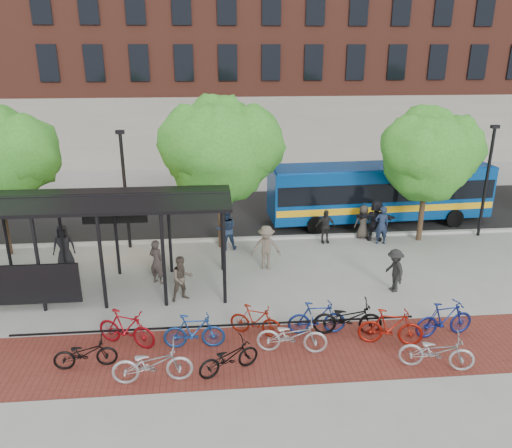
{
  "coord_description": "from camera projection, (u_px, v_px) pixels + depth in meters",
  "views": [
    {
      "loc": [
        -3.33,
        -17.17,
        8.3
      ],
      "look_at": [
        -1.62,
        1.63,
        1.6
      ],
      "focal_mm": 35.0,
      "sensor_mm": 36.0,
      "label": 1
    }
  ],
  "objects": [
    {
      "name": "pedestrian_5",
      "position": [
        376.0,
        220.0,
        22.43
      ],
      "size": [
        1.88,
        0.99,
        1.93
      ],
      "primitive_type": "imported",
      "rotation": [
        0.0,
        0.0,
        2.89
      ],
      "color": "black",
      "rests_on": "ground"
    },
    {
      "name": "pedestrian_8",
      "position": [
        182.0,
        279.0,
        17.12
      ],
      "size": [
        0.96,
        0.87,
        1.61
      ],
      "primitive_type": "imported",
      "rotation": [
        0.0,
        0.0,
        0.4
      ],
      "color": "#4D4339",
      "rests_on": "ground"
    },
    {
      "name": "bike_2",
      "position": [
        152.0,
        364.0,
        12.94
      ],
      "size": [
        2.12,
        0.8,
        1.1
      ],
      "primitive_type": "imported",
      "rotation": [
        0.0,
        0.0,
        1.6
      ],
      "color": "#A0A0A2",
      "rests_on": "ground"
    },
    {
      "name": "bike_0",
      "position": [
        85.0,
        353.0,
        13.57
      ],
      "size": [
        1.74,
        0.75,
        0.89
      ],
      "primitive_type": "imported",
      "rotation": [
        0.0,
        0.0,
        1.67
      ],
      "color": "black",
      "rests_on": "ground"
    },
    {
      "name": "pedestrian_3",
      "position": [
        266.0,
        248.0,
        19.52
      ],
      "size": [
        1.23,
        0.8,
        1.8
      ],
      "primitive_type": "imported",
      "rotation": [
        0.0,
        0.0,
        -0.11
      ],
      "color": "#64584A",
      "rests_on": "ground"
    },
    {
      "name": "building_brick",
      "position": [
        369.0,
        25.0,
        41.08
      ],
      "size": [
        55.0,
        14.0,
        20.0
      ],
      "primitive_type": "cube",
      "color": "brown",
      "rests_on": "ground"
    },
    {
      "name": "ground",
      "position": [
        302.0,
        276.0,
        19.17
      ],
      "size": [
        160.0,
        160.0,
        0.0
      ],
      "primitive_type": "plane",
      "color": "#9E9E99",
      "rests_on": "ground"
    },
    {
      "name": "pedestrian_4",
      "position": [
        325.0,
        226.0,
        22.22
      ],
      "size": [
        0.92,
        0.43,
        1.53
      ],
      "primitive_type": "imported",
      "rotation": [
        0.0,
        0.0,
        6.35
      ],
      "color": "#242424",
      "rests_on": "ground"
    },
    {
      "name": "brick_strip",
      "position": [
        264.0,
        354.0,
        14.31
      ],
      "size": [
        24.0,
        3.0,
        0.01
      ],
      "primitive_type": "cube",
      "color": "maroon",
      "rests_on": "ground"
    },
    {
      "name": "asphalt_street",
      "position": [
        275.0,
        212.0,
        26.68
      ],
      "size": [
        160.0,
        8.0,
        0.01
      ],
      "primitive_type": "cube",
      "color": "black",
      "rests_on": "ground"
    },
    {
      "name": "pedestrian_0",
      "position": [
        64.0,
        246.0,
        19.75
      ],
      "size": [
        0.91,
        0.64,
        1.76
      ],
      "primitive_type": "imported",
      "rotation": [
        0.0,
        0.0,
        0.09
      ],
      "color": "black",
      "rests_on": "ground"
    },
    {
      "name": "bus_shelter",
      "position": [
        72.0,
        212.0,
        17.03
      ],
      "size": [
        10.6,
        3.07,
        3.6
      ],
      "color": "black",
      "rests_on": "ground"
    },
    {
      "name": "pedestrian_1",
      "position": [
        157.0,
        262.0,
        18.34
      ],
      "size": [
        0.75,
        0.68,
        1.71
      ],
      "primitive_type": "imported",
      "rotation": [
        0.0,
        0.0,
        2.57
      ],
      "color": "#3B322F",
      "rests_on": "ground"
    },
    {
      "name": "bike_3",
      "position": [
        194.0,
        331.0,
        14.43
      ],
      "size": [
        1.82,
        0.57,
        1.08
      ],
      "primitive_type": "imported",
      "rotation": [
        0.0,
        0.0,
        1.54
      ],
      "color": "navy",
      "rests_on": "ground"
    },
    {
      "name": "tree_b",
      "position": [
        221.0,
        146.0,
        20.58
      ],
      "size": [
        5.15,
        4.2,
        6.47
      ],
      "color": "#382619",
      "rests_on": "ground"
    },
    {
      "name": "bike_6",
      "position": [
        292.0,
        335.0,
        14.24
      ],
      "size": [
        2.12,
        1.02,
        1.07
      ],
      "primitive_type": "imported",
      "rotation": [
        0.0,
        0.0,
        1.41
      ],
      "color": "#AEAEB0",
      "rests_on": "ground"
    },
    {
      "name": "tree_c",
      "position": [
        430.0,
        152.0,
        21.48
      ],
      "size": [
        4.66,
        3.8,
        5.92
      ],
      "color": "#382619",
      "rests_on": "ground"
    },
    {
      "name": "pedestrian_9",
      "position": [
        395.0,
        270.0,
        17.76
      ],
      "size": [
        0.74,
        1.11,
        1.6
      ],
      "primitive_type": "imported",
      "rotation": [
        0.0,
        0.0,
        4.86
      ],
      "color": "black",
      "rests_on": "ground"
    },
    {
      "name": "bike_7",
      "position": [
        317.0,
        318.0,
        15.16
      ],
      "size": [
        1.8,
        0.56,
        1.07
      ],
      "primitive_type": "imported",
      "rotation": [
        0.0,
        0.0,
        1.54
      ],
      "color": "navy",
      "rests_on": "ground"
    },
    {
      "name": "bike_rack_rail",
      "position": [
        218.0,
        339.0,
        15.04
      ],
      "size": [
        12.0,
        0.05,
        0.95
      ],
      "primitive_type": "cube",
      "color": "black",
      "rests_on": "ground"
    },
    {
      "name": "bus",
      "position": [
        379.0,
        190.0,
        24.52
      ],
      "size": [
        10.95,
        3.02,
        2.93
      ],
      "rotation": [
        0.0,
        0.0,
        0.05
      ],
      "color": "navy",
      "rests_on": "ground"
    },
    {
      "name": "bike_1",
      "position": [
        126.0,
        328.0,
        14.55
      ],
      "size": [
        1.94,
        1.26,
        1.13
      ],
      "primitive_type": "imported",
      "rotation": [
        0.0,
        0.0,
        1.15
      ],
      "color": "maroon",
      "rests_on": "ground"
    },
    {
      "name": "pedestrian_7",
      "position": [
        382.0,
        225.0,
        22.06
      ],
      "size": [
        0.65,
        0.45,
        1.74
      ],
      "primitive_type": "imported",
      "rotation": [
        0.0,
        0.0,
        3.1
      ],
      "color": "#1B263F",
      "rests_on": "ground"
    },
    {
      "name": "lamp_post_right",
      "position": [
        487.0,
        178.0,
        22.4
      ],
      "size": [
        0.35,
        0.2,
        5.12
      ],
      "color": "black",
      "rests_on": "ground"
    },
    {
      "name": "bike_9",
      "position": [
        391.0,
        327.0,
        14.6
      ],
      "size": [
        1.96,
        0.92,
        1.14
      ],
      "primitive_type": "imported",
      "rotation": [
        0.0,
        0.0,
        1.36
      ],
      "color": "maroon",
      "rests_on": "ground"
    },
    {
      "name": "curb",
      "position": [
        286.0,
        237.0,
        22.91
      ],
      "size": [
        160.0,
        0.25,
        0.12
      ],
      "primitive_type": "cube",
      "color": "#B7B7B2",
      "rests_on": "ground"
    },
    {
      "name": "lamp_post_left",
      "position": [
        125.0,
        187.0,
        21.04
      ],
      "size": [
        0.35,
        0.2,
        5.12
      ],
      "color": "black",
      "rests_on": "ground"
    },
    {
      "name": "bike_8",
      "position": [
        348.0,
        318.0,
        15.13
      ],
      "size": [
        2.16,
        0.93,
        1.1
      ],
      "primitive_type": "imported",
      "rotation": [
        0.0,
        0.0,
        1.47
      ],
      "color": "black",
      "rests_on": "ground"
    },
    {
      "name": "pedestrian_6",
      "position": [
        363.0,
        222.0,
        22.78
      ],
      "size": [
        0.82,
        0.58,
        1.57
      ],
      "primitive_type": "imported",
      "rotation": [
        0.0,
        0.0,
        3.26
      ],
      "color": "#37332C",
      "rests_on": "ground"
    },
    {
      "name": "bike_5",
      "position": [
        256.0,
        320.0,
        15.1
      ],
      "size": [
        1.7,
        1.08,
        0.99
      ],
      "primitive_type": "imported",
      "rotation": [
        0.0,
        0.0,
        1.16
      ],
      "color": "maroon",
      "rests_on": "ground"
    },
    {
      "name": "bike_11",
      "position": [
        444.0,
        319.0,
        15.03
      ],
      "size": [
        1.95,
        0.8,
        1.14
      ],
      "primitive_type": "imported",
      "rotation": [
        0.0,
        0.0,
        1.71
      ],
      "color": "navy",
      "rests_on": "ground"
    },
    {
      "name": "pedestrian_2",
      "position": [
        226.0,
        229.0,
        21.45
      ],
      "size": [
        0.96,
        0.79,
        1.83
      ],
      "primitive_type": "imported",
      "rotation": [
        0.0,
        0.0,
        3.25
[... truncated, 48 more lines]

